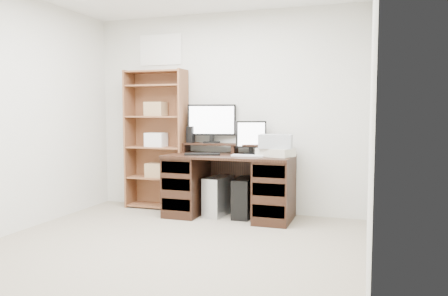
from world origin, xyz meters
The scene contains 14 objects.
room centered at (0.00, 0.00, 1.25)m, with size 3.54×4.04×2.54m.
desk centered at (0.18, 1.64, 0.39)m, with size 1.50×0.70×0.75m.
riser_shelf centered at (0.18, 1.85, 0.84)m, with size 1.40×0.22×0.12m.
monitor_wide centered at (-0.14, 1.91, 1.14)m, with size 0.61×0.19×0.49m.
monitor_small centered at (0.40, 1.80, 0.97)m, with size 0.35×0.21×0.40m.
speaker centered at (-0.41, 1.84, 0.97)m, with size 0.08×0.08×0.21m, color black.
keyboard_black centered at (-0.12, 1.53, 0.76)m, with size 0.42×0.14×0.02m, color black.
keyboard_white centered at (0.43, 1.55, 0.76)m, with size 0.38×0.12×0.02m, color silver.
mouse centered at (0.81, 1.54, 0.77)m, with size 0.09×0.06×0.03m, color silver.
printer centered at (0.73, 1.65, 0.80)m, with size 0.38×0.29×0.10m, color beige.
basket centered at (0.73, 1.65, 0.92)m, with size 0.37×0.26×0.16m, color #A3A8AE.
tower_silver centered at (0.02, 1.69, 0.24)m, with size 0.21×0.47×0.47m, color silver.
tower_black centered at (0.34, 1.70, 0.23)m, with size 0.21×0.47×0.47m.
bookshelf centered at (-0.89, 1.86, 0.92)m, with size 0.80×0.30×1.80m.
Camera 1 is at (1.73, -3.29, 1.26)m, focal length 35.00 mm.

